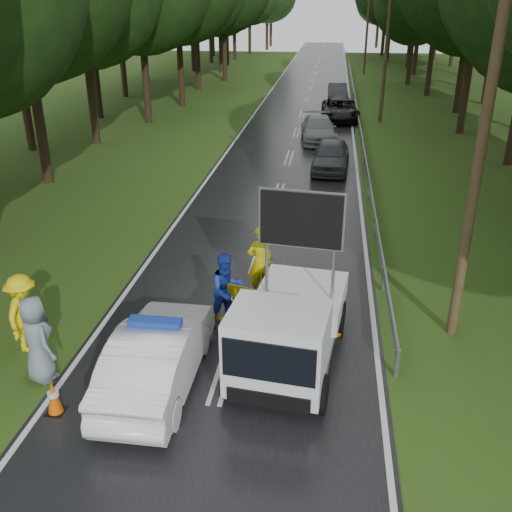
% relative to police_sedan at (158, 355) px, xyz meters
% --- Properties ---
extents(ground, '(160.00, 160.00, 0.00)m').
position_rel_police_sedan_xyz_m(ground, '(1.26, 0.91, -0.72)').
color(ground, '#2B4E16').
rests_on(ground, ground).
extents(road, '(7.00, 140.00, 0.02)m').
position_rel_police_sedan_xyz_m(road, '(1.26, 30.91, -0.71)').
color(road, black).
rests_on(road, ground).
extents(guardrail, '(0.12, 60.06, 0.70)m').
position_rel_police_sedan_xyz_m(guardrail, '(4.96, 30.58, -0.17)').
color(guardrail, gray).
rests_on(guardrail, ground).
extents(utility_pole_near, '(1.40, 0.24, 10.00)m').
position_rel_police_sedan_xyz_m(utility_pole_near, '(6.46, 2.91, 4.35)').
color(utility_pole_near, '#432B1F').
rests_on(utility_pole_near, ground).
extents(utility_pole_mid, '(1.40, 0.24, 10.00)m').
position_rel_police_sedan_xyz_m(utility_pole_mid, '(6.46, 28.91, 4.35)').
color(utility_pole_mid, '#432B1F').
rests_on(utility_pole_mid, ground).
extents(utility_pole_far, '(1.40, 0.24, 10.00)m').
position_rel_police_sedan_xyz_m(utility_pole_far, '(6.46, 54.91, 4.35)').
color(utility_pole_far, '#432B1F').
rests_on(utility_pole_far, ground).
extents(police_sedan, '(1.52, 4.34, 1.57)m').
position_rel_police_sedan_xyz_m(police_sedan, '(0.00, 0.00, 0.00)').
color(police_sedan, white).
rests_on(police_sedan, ground).
extents(work_truck, '(2.54, 4.80, 3.66)m').
position_rel_police_sedan_xyz_m(work_truck, '(2.62, 0.97, 0.27)').
color(work_truck, gray).
rests_on(work_truck, ground).
extents(barrier, '(2.61, 0.89, 1.13)m').
position_rel_police_sedan_xyz_m(barrier, '(1.97, 2.30, 0.13)').
color(barrier, '#DDBF0C').
rests_on(barrier, ground).
extents(officer, '(0.88, 0.79, 2.02)m').
position_rel_police_sedan_xyz_m(officer, '(1.61, 4.21, 0.29)').
color(officer, '#DAC80B').
rests_on(officer, ground).
extents(civilian, '(1.17, 1.13, 1.90)m').
position_rel_police_sedan_xyz_m(civilian, '(0.99, 2.62, 0.23)').
color(civilian, '#18319E').
rests_on(civilian, ground).
extents(bystander_left, '(0.80, 1.27, 1.89)m').
position_rel_police_sedan_xyz_m(bystander_left, '(-3.37, 0.91, 0.22)').
color(bystander_left, yellow).
rests_on(bystander_left, ground).
extents(bystander_right, '(1.13, 1.07, 1.95)m').
position_rel_police_sedan_xyz_m(bystander_right, '(-2.54, -0.12, 0.26)').
color(bystander_right, slate).
rests_on(bystander_right, ground).
extents(queue_car_first, '(1.86, 4.19, 1.40)m').
position_rel_police_sedan_xyz_m(queue_car_first, '(3.36, 16.93, -0.02)').
color(queue_car_first, '#3F4247').
rests_on(queue_car_first, ground).
extents(queue_car_second, '(2.30, 4.76, 1.34)m').
position_rel_police_sedan_xyz_m(queue_car_second, '(2.60, 22.93, -0.05)').
color(queue_car_second, gray).
rests_on(queue_car_second, ground).
extents(queue_car_third, '(2.60, 5.07, 1.37)m').
position_rel_police_sedan_xyz_m(queue_car_third, '(3.83, 29.10, -0.03)').
color(queue_car_third, black).
rests_on(queue_car_third, ground).
extents(queue_car_fourth, '(1.66, 3.99, 1.28)m').
position_rel_police_sedan_xyz_m(queue_car_fourth, '(3.68, 37.39, -0.08)').
color(queue_car_fourth, '#3E3F45').
rests_on(queue_car_fourth, ground).
extents(cone_near_left, '(0.35, 0.35, 0.75)m').
position_rel_police_sedan_xyz_m(cone_near_left, '(-1.78, -1.15, -0.36)').
color(cone_near_left, black).
rests_on(cone_near_left, ground).
extents(cone_center, '(0.39, 0.39, 0.82)m').
position_rel_police_sedan_xyz_m(cone_center, '(1.12, 2.91, -0.32)').
color(cone_center, black).
rests_on(cone_center, ground).
extents(cone_far, '(0.34, 0.34, 0.72)m').
position_rel_police_sedan_xyz_m(cone_far, '(2.17, 5.00, -0.37)').
color(cone_far, black).
rests_on(cone_far, ground).
extents(cone_left_mid, '(0.38, 0.38, 0.80)m').
position_rel_police_sedan_xyz_m(cone_left_mid, '(-0.74, 2.09, -0.33)').
color(cone_left_mid, black).
rests_on(cone_left_mid, ground).
extents(cone_right, '(0.35, 0.35, 0.75)m').
position_rel_police_sedan_xyz_m(cone_right, '(3.66, 2.41, -0.36)').
color(cone_right, black).
rests_on(cone_right, ground).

